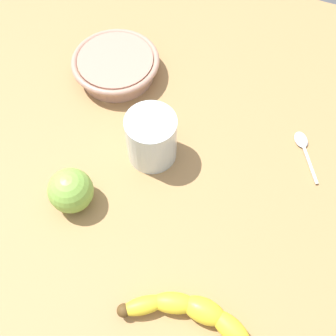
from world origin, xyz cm
name	(u,v)px	position (x,y,z in cm)	size (l,w,h in cm)	color
wooden_tabletop	(179,202)	(0.00, 0.00, 1.50)	(120.00, 120.00, 3.00)	#A37A4A
banana	(200,319)	(-10.15, 17.88, 4.86)	(23.80, 8.37, 3.72)	yellow
smoothie_glass	(152,139)	(7.84, -6.84, 7.76)	(8.92, 8.92, 9.92)	silver
ceramic_bowl	(116,65)	(21.99, -21.91, 5.64)	(17.65, 17.65, 4.42)	tan
green_apple_fruit	(71,191)	(16.57, 6.96, 6.80)	(7.60, 7.60, 7.60)	#84B747
teaspoon	(302,143)	(-17.29, -19.00, 3.40)	(6.83, 10.44, 0.80)	silver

